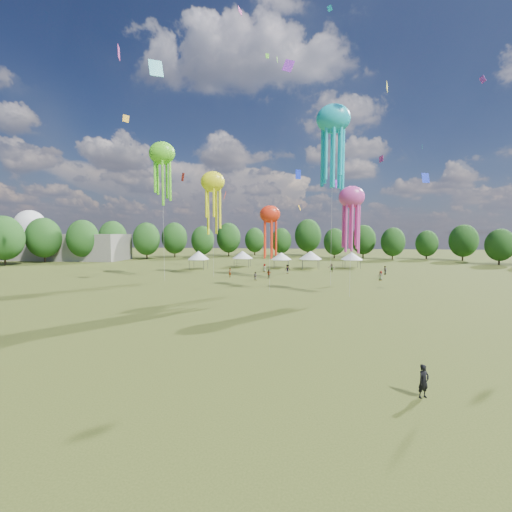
# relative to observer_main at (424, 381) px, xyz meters

# --- Properties ---
(ground) EXTENTS (300.00, 300.00, 0.00)m
(ground) POSITION_rel_observer_main_xyz_m (-6.87, 1.68, -0.86)
(ground) COLOR #384416
(ground) RESTS_ON ground
(observer_main) EXTENTS (0.75, 0.66, 1.73)m
(observer_main) POSITION_rel_observer_main_xyz_m (0.00, 0.00, 0.00)
(observer_main) COLOR black
(observer_main) RESTS_ON ground
(spectator_near) EXTENTS (0.94, 0.92, 1.52)m
(spectator_near) POSITION_rel_observer_main_xyz_m (-13.60, 38.81, -0.10)
(spectator_near) COLOR gray
(spectator_near) RESTS_ON ground
(spectators_far) EXTENTS (31.02, 12.20, 1.89)m
(spectators_far) POSITION_rel_observer_main_xyz_m (-3.16, 48.10, 0.03)
(spectators_far) COLOR gray
(spectators_far) RESTS_ON ground
(festival_tents) EXTENTS (40.42, 11.86, 4.30)m
(festival_tents) POSITION_rel_observer_main_xyz_m (-10.71, 58.25, 2.23)
(festival_tents) COLOR #47474C
(festival_tents) RESTS_ON ground
(show_kites) EXTENTS (34.11, 18.86, 28.40)m
(show_kites) POSITION_rel_observer_main_xyz_m (-13.30, 35.82, 17.88)
(show_kites) COLOR #FFF81A
(show_kites) RESTS_ON ground
(small_kites) EXTENTS (78.32, 54.49, 46.18)m
(small_kites) POSITION_rel_observer_main_xyz_m (-6.12, 43.26, 31.06)
(small_kites) COLOR #FFF81A
(small_kites) RESTS_ON ground
(treeline) EXTENTS (201.57, 95.24, 13.43)m
(treeline) POSITION_rel_observer_main_xyz_m (-10.73, 64.20, 5.68)
(treeline) COLOR #38281C
(treeline) RESTS_ON ground
(hangar) EXTENTS (40.00, 12.00, 8.00)m
(hangar) POSITION_rel_observer_main_xyz_m (-78.87, 73.68, 3.14)
(hangar) COLOR gray
(hangar) RESTS_ON ground
(radome) EXTENTS (9.00, 9.00, 16.00)m
(radome) POSITION_rel_observer_main_xyz_m (-94.87, 79.68, 9.12)
(radome) COLOR white
(radome) RESTS_ON ground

